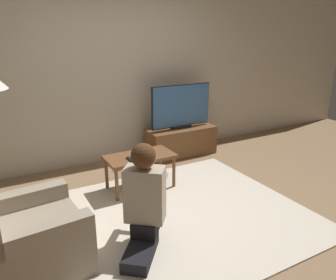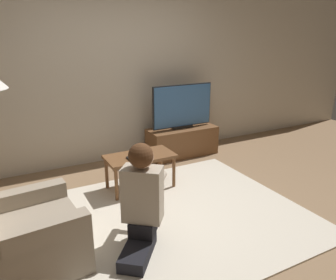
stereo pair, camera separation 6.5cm
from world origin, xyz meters
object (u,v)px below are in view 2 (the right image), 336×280
object	(u,v)px
tv	(182,106)
armchair	(25,238)
person_kneeling	(142,197)
coffee_table	(140,159)

from	to	relation	value
tv	armchair	xyz separation A→B (m)	(-2.43, -1.66, -0.50)
tv	person_kneeling	world-z (taller)	tv
coffee_table	person_kneeling	bearing A→B (deg)	-112.42
tv	armchair	bearing A→B (deg)	-145.59
coffee_table	person_kneeling	distance (m)	1.17
person_kneeling	armchair	bearing A→B (deg)	27.55
tv	armchair	world-z (taller)	tv
armchair	person_kneeling	xyz separation A→B (m)	(0.94, -0.19, 0.22)
tv	person_kneeling	distance (m)	2.39
coffee_table	person_kneeling	xyz separation A→B (m)	(-0.44, -1.08, 0.12)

